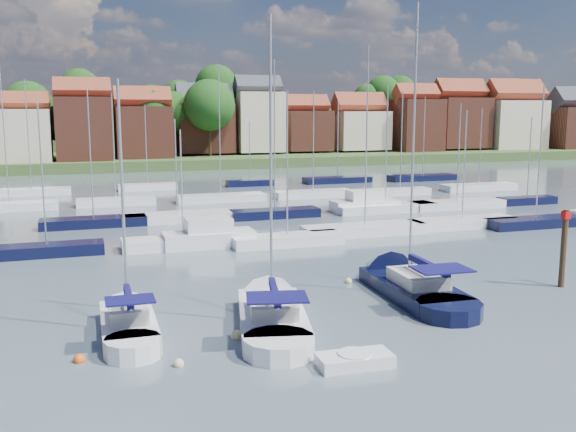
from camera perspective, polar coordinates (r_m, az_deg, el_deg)
name	(u,v)px	position (r m, az deg, el deg)	size (l,w,h in m)	color
ground	(221,207)	(70.43, -5.97, 0.84)	(260.00, 260.00, 0.00)	#44505D
sailboat_left	(127,321)	(32.50, -14.10, -9.02)	(2.61, 9.42, 12.87)	white
sailboat_centre	(270,310)	(33.19, -1.60, -8.35)	(5.68, 12.34, 16.20)	white
sailboat_navy	(400,282)	(38.87, 9.94, -5.83)	(3.96, 12.92, 17.64)	black
tender	(355,360)	(27.31, 5.94, -12.63)	(3.18, 1.58, 0.67)	white
timber_piling	(562,263)	(41.63, 23.21, -3.89)	(0.40, 0.40, 6.94)	#4C331E
buoy_a	(80,362)	(29.05, -18.04, -12.22)	(0.52, 0.52, 0.52)	#D85914
buoy_b	(179,366)	(27.62, -9.69, -13.03)	(0.46, 0.46, 0.46)	beige
buoy_c	(237,338)	(30.49, -4.55, -10.73)	(0.54, 0.54, 0.54)	beige
buoy_d	(450,327)	(32.76, 14.21, -9.54)	(0.43, 0.43, 0.43)	beige
buoy_e	(349,283)	(39.65, 5.40, -5.94)	(0.44, 0.44, 0.44)	beige
marina_field	(249,208)	(66.14, -3.47, 0.69)	(79.62, 41.41, 15.93)	white
far_shore_town	(149,134)	(161.75, -12.26, 7.16)	(212.46, 90.00, 22.27)	#3D552A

